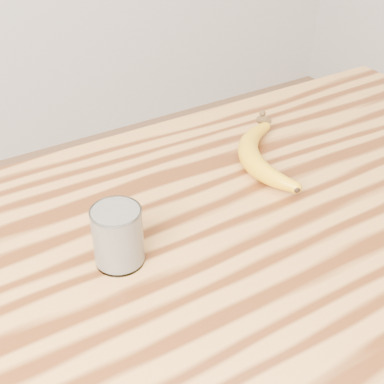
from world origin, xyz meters
TOP-DOWN VIEW (x-y plane):
  - table at (0.00, 0.00)m, footprint 1.20×0.80m
  - smoothie_glass at (-0.25, 0.06)m, footprint 0.07×0.07m
  - banana at (0.06, 0.17)m, footprint 0.24×0.34m

SIDE VIEW (x-z plane):
  - table at x=0.00m, z-range 0.32..1.22m
  - banana at x=0.06m, z-range 0.90..0.94m
  - smoothie_glass at x=-0.25m, z-range 0.90..0.99m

